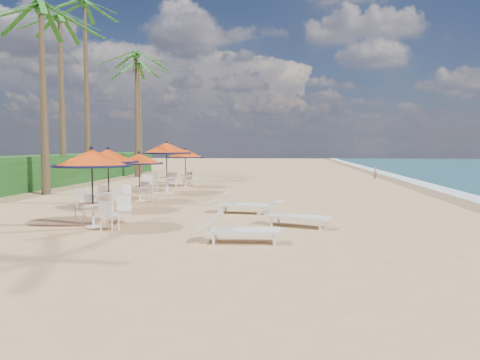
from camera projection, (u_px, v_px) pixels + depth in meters
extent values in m
plane|color=tan|center=(248.00, 233.00, 12.61)|extent=(160.00, 160.00, 0.00)
cube|color=white|center=(468.00, 197.00, 21.55)|extent=(1.20, 140.00, 0.04)
cube|color=olive|center=(447.00, 197.00, 21.65)|extent=(1.40, 140.00, 0.02)
cube|color=#194716|center=(14.00, 173.00, 24.88)|extent=(3.00, 40.00, 1.80)
cylinder|color=black|center=(92.00, 188.00, 13.46)|extent=(0.05, 0.05, 2.24)
cone|color=#DE4513|center=(92.00, 158.00, 13.40)|extent=(2.24, 2.24, 0.49)
torus|color=black|center=(92.00, 166.00, 13.42)|extent=(2.24, 2.24, 0.07)
sphere|color=black|center=(92.00, 148.00, 13.38)|extent=(0.12, 0.12, 0.12)
cylinder|color=white|center=(93.00, 204.00, 13.50)|extent=(0.68, 0.68, 0.04)
cylinder|color=white|center=(93.00, 215.00, 13.52)|extent=(0.08, 0.08, 0.68)
cylinder|color=black|center=(109.00, 180.00, 17.04)|extent=(0.05, 0.05, 2.23)
cone|color=#DE4513|center=(108.00, 156.00, 16.98)|extent=(2.23, 2.23, 0.48)
torus|color=black|center=(108.00, 162.00, 17.00)|extent=(2.23, 2.23, 0.07)
sphere|color=black|center=(108.00, 148.00, 16.96)|extent=(0.12, 0.12, 0.12)
cylinder|color=white|center=(109.00, 192.00, 17.08)|extent=(0.68, 0.68, 0.04)
cylinder|color=white|center=(109.00, 201.00, 17.10)|extent=(0.08, 0.08, 0.68)
cylinder|color=black|center=(139.00, 177.00, 19.81)|extent=(0.04, 0.04, 2.04)
cone|color=#DE4513|center=(139.00, 159.00, 19.76)|extent=(2.04, 2.04, 0.44)
torus|color=black|center=(139.00, 163.00, 19.77)|extent=(2.04, 2.04, 0.06)
sphere|color=black|center=(139.00, 153.00, 19.74)|extent=(0.11, 0.11, 0.11)
cylinder|color=white|center=(140.00, 187.00, 19.84)|extent=(0.62, 0.62, 0.04)
cylinder|color=white|center=(140.00, 194.00, 19.86)|extent=(0.07, 0.07, 0.62)
cylinder|color=black|center=(167.00, 168.00, 23.63)|extent=(0.05, 0.05, 2.52)
cone|color=#DE4513|center=(166.00, 148.00, 23.56)|extent=(2.52, 2.52, 0.55)
torus|color=black|center=(167.00, 153.00, 23.58)|extent=(2.52, 2.52, 0.08)
sphere|color=black|center=(166.00, 142.00, 23.54)|extent=(0.13, 0.13, 0.13)
cylinder|color=white|center=(167.00, 178.00, 23.67)|extent=(0.77, 0.77, 0.04)
cylinder|color=white|center=(167.00, 185.00, 23.69)|extent=(0.09, 0.09, 0.77)
cylinder|color=black|center=(185.00, 168.00, 26.95)|extent=(0.05, 0.05, 2.17)
cone|color=#DE4513|center=(185.00, 153.00, 26.89)|extent=(2.17, 2.17, 0.47)
torus|color=black|center=(185.00, 157.00, 26.90)|extent=(2.17, 2.17, 0.07)
sphere|color=black|center=(185.00, 149.00, 26.87)|extent=(0.11, 0.11, 0.11)
cylinder|color=white|center=(186.00, 176.00, 26.98)|extent=(0.66, 0.66, 0.04)
cylinder|color=white|center=(186.00, 181.00, 27.00)|extent=(0.08, 0.08, 0.66)
cube|color=white|center=(244.00, 231.00, 11.26)|extent=(1.78, 0.74, 0.07)
cube|color=white|center=(208.00, 221.00, 11.28)|extent=(0.62, 0.67, 0.43)
cube|color=white|center=(244.00, 238.00, 11.27)|extent=(0.06, 0.06, 0.25)
cube|color=white|center=(299.00, 217.00, 13.50)|extent=(1.90, 1.27, 0.07)
cube|color=white|center=(270.00, 207.00, 13.90)|extent=(0.80, 0.83, 0.44)
cube|color=white|center=(299.00, 223.00, 13.51)|extent=(0.06, 0.06, 0.25)
cube|color=white|center=(245.00, 205.00, 16.21)|extent=(1.84, 0.81, 0.07)
cube|color=white|center=(220.00, 198.00, 16.36)|extent=(0.65, 0.70, 0.44)
cube|color=white|center=(245.00, 210.00, 16.22)|extent=(0.06, 0.06, 0.25)
cone|color=brown|center=(44.00, 103.00, 22.40)|extent=(0.44, 0.44, 8.79)
sphere|color=#1C5618|center=(41.00, 10.00, 22.09)|extent=(0.56, 0.56, 0.56)
cone|color=brown|center=(62.00, 103.00, 27.91)|extent=(0.44, 0.44, 9.85)
sphere|color=#1C5618|center=(60.00, 19.00, 27.56)|extent=(0.56, 0.56, 0.56)
cone|color=brown|center=(87.00, 93.00, 32.12)|extent=(0.44, 0.44, 11.99)
sphere|color=#1C5618|center=(85.00, 4.00, 31.69)|extent=(0.56, 0.56, 0.56)
cone|color=brown|center=(137.00, 117.00, 35.55)|extent=(0.44, 0.44, 9.19)
sphere|color=#1C5618|center=(136.00, 55.00, 35.23)|extent=(0.56, 0.56, 0.56)
cone|color=brown|center=(140.00, 120.00, 39.78)|extent=(0.44, 0.44, 9.12)
sphere|color=#1C5618|center=(139.00, 66.00, 39.45)|extent=(0.56, 0.56, 0.56)
imported|color=#935D4B|center=(375.00, 173.00, 33.07)|extent=(0.34, 0.41, 0.96)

